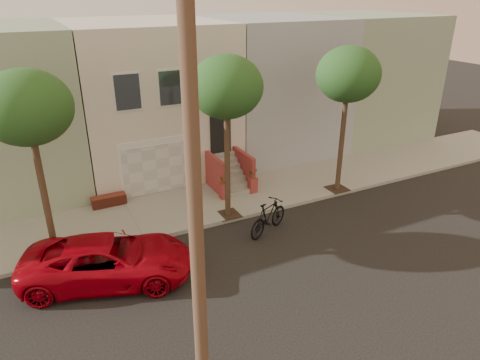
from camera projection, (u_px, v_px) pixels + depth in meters
name	position (u px, v px, depth m)	size (l,w,h in m)	color
ground	(252.00, 277.00, 14.07)	(90.00, 90.00, 0.00)	black
sidewalk	(192.00, 207.00, 18.41)	(40.00, 3.70, 0.15)	gray
house_row	(147.00, 95.00, 21.74)	(33.10, 11.70, 7.00)	#BBAFA0
tree_left	(27.00, 109.00, 12.87)	(2.70, 2.57, 6.30)	#2D2116
tree_mid	(226.00, 88.00, 15.55)	(2.70, 2.57, 6.30)	#2D2116
tree_right	(348.00, 75.00, 17.82)	(2.70, 2.57, 6.30)	#2D2116
pickup_truck	(108.00, 260.00, 13.64)	(2.41, 5.23, 1.45)	#A90310
motorcycle	(268.00, 217.00, 16.37)	(0.62, 2.19, 1.31)	black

